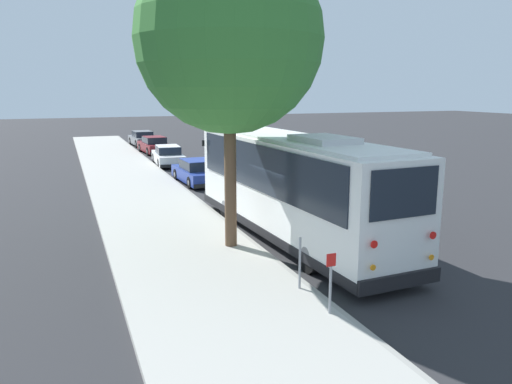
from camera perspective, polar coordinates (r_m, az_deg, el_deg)
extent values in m
plane|color=#28282B|center=(16.24, 4.79, -5.90)|extent=(160.00, 160.00, 0.00)
cube|color=#A3A099|center=(15.04, -8.04, -7.12)|extent=(80.00, 4.34, 0.15)
cube|color=gray|center=(15.66, 0.00, -6.23)|extent=(80.00, 0.14, 0.15)
cube|color=white|center=(16.39, 4.06, 0.75)|extent=(10.95, 2.91, 3.03)
cube|color=black|center=(16.70, 3.99, -3.88)|extent=(11.01, 2.96, 0.28)
cube|color=black|center=(16.28, 4.09, 3.06)|extent=(10.07, 2.95, 1.46)
cube|color=black|center=(21.20, -2.89, 5.07)|extent=(0.13, 2.07, 1.53)
cube|color=black|center=(11.81, 16.65, -0.13)|extent=(0.13, 1.90, 1.16)
cube|color=black|center=(21.13, -2.91, 6.98)|extent=(0.13, 1.71, 0.22)
cube|color=white|center=(16.17, 4.14, 6.17)|extent=(10.28, 2.65, 0.10)
cube|color=silver|center=(14.49, 7.78, 5.94)|extent=(2.06, 1.44, 0.20)
cube|color=black|center=(21.54, -2.86, -0.22)|extent=(0.22, 2.39, 0.36)
cube|color=black|center=(12.38, 16.16, -9.77)|extent=(0.22, 2.39, 0.36)
cylinder|color=red|center=(11.49, 13.35, -5.85)|extent=(0.04, 0.18, 0.18)
cylinder|color=orange|center=(11.66, 13.22, -8.40)|extent=(0.04, 0.14, 0.14)
cylinder|color=red|center=(12.57, 19.58, -4.70)|extent=(0.04, 0.18, 0.18)
cylinder|color=orange|center=(12.72, 19.41, -7.06)|extent=(0.04, 0.14, 0.14)
cube|color=white|center=(21.29, -4.91, 0.08)|extent=(0.06, 0.32, 0.18)
cube|color=white|center=(21.85, -0.98, 0.41)|extent=(0.06, 0.32, 0.18)
cube|color=black|center=(20.38, -6.05, 5.58)|extent=(0.06, 0.10, 0.24)
cylinder|color=black|center=(19.10, -3.27, -1.62)|extent=(1.03, 0.35, 1.01)
cylinder|color=slate|center=(19.10, -3.27, -1.62)|extent=(0.47, 0.34, 0.46)
cylinder|color=black|center=(19.91, 2.27, -1.06)|extent=(1.03, 0.35, 1.01)
cylinder|color=slate|center=(19.91, 2.27, -1.06)|extent=(0.47, 0.34, 0.46)
cylinder|color=black|center=(13.66, 6.19, -7.11)|extent=(1.03, 0.35, 1.01)
cylinder|color=slate|center=(13.66, 6.19, -7.11)|extent=(0.47, 0.34, 0.46)
cylinder|color=black|center=(14.76, 13.15, -5.91)|extent=(1.03, 0.35, 1.01)
cylinder|color=slate|center=(14.76, 13.15, -5.91)|extent=(0.47, 0.34, 0.46)
cube|color=navy|center=(26.64, -6.70, 2.00)|extent=(4.34, 1.93, 0.61)
cube|color=black|center=(26.45, -6.65, 3.12)|extent=(2.09, 1.59, 0.48)
cube|color=navy|center=(26.42, -6.67, 3.64)|extent=(2.00, 1.55, 0.05)
cube|color=black|center=(28.72, -7.95, 2.25)|extent=(0.15, 1.69, 0.20)
cube|color=black|center=(24.66, -5.21, 0.77)|extent=(0.15, 1.69, 0.20)
cylinder|color=black|center=(27.74, -9.09, 1.99)|extent=(0.62, 0.23, 0.61)
cylinder|color=slate|center=(27.74, -9.09, 1.99)|extent=(0.28, 0.23, 0.28)
cylinder|color=black|center=(28.17, -5.95, 2.23)|extent=(0.62, 0.23, 0.61)
cylinder|color=slate|center=(28.17, -5.95, 2.23)|extent=(0.28, 0.23, 0.28)
cylinder|color=black|center=(25.17, -7.52, 1.06)|extent=(0.62, 0.23, 0.61)
cylinder|color=slate|center=(25.17, -7.52, 1.06)|extent=(0.28, 0.23, 0.28)
cylinder|color=black|center=(25.65, -4.10, 1.33)|extent=(0.62, 0.23, 0.61)
cylinder|color=slate|center=(25.65, -4.10, 1.33)|extent=(0.28, 0.23, 0.28)
cube|color=silver|center=(33.37, -10.02, 3.86)|extent=(4.51, 1.90, 0.62)
cube|color=black|center=(33.19, -10.02, 4.78)|extent=(2.17, 1.54, 0.48)
cube|color=silver|center=(33.16, -10.04, 5.19)|extent=(2.09, 1.50, 0.05)
cube|color=black|center=(35.59, -10.51, 3.98)|extent=(0.17, 1.60, 0.20)
cube|color=black|center=(31.21, -9.43, 2.96)|extent=(0.17, 1.60, 0.20)
cylinder|color=black|center=(34.67, -11.56, 3.83)|extent=(0.64, 0.24, 0.63)
cylinder|color=slate|center=(34.67, -11.56, 3.83)|extent=(0.30, 0.24, 0.28)
cylinder|color=black|center=(34.87, -9.11, 3.96)|extent=(0.64, 0.24, 0.63)
cylinder|color=slate|center=(34.87, -9.11, 3.96)|extent=(0.30, 0.24, 0.28)
cylinder|color=black|center=(31.93, -10.99, 3.20)|extent=(0.64, 0.24, 0.63)
cylinder|color=slate|center=(31.93, -10.99, 3.20)|extent=(0.30, 0.24, 0.28)
cylinder|color=black|center=(32.14, -8.34, 3.35)|extent=(0.64, 0.24, 0.63)
cylinder|color=slate|center=(32.14, -8.34, 3.35)|extent=(0.30, 0.24, 0.28)
cube|color=maroon|center=(39.87, -11.56, 5.06)|extent=(4.49, 2.00, 0.64)
cube|color=black|center=(39.70, -11.55, 5.85)|extent=(2.17, 1.62, 0.48)
cube|color=maroon|center=(39.67, -11.57, 6.19)|extent=(2.08, 1.58, 0.05)
cube|color=black|center=(42.04, -12.26, 5.06)|extent=(0.19, 1.67, 0.20)
cube|color=black|center=(37.75, -10.76, 4.40)|extent=(0.19, 1.67, 0.20)
cylinder|color=black|center=(41.06, -13.08, 4.96)|extent=(0.66, 0.24, 0.65)
cylinder|color=slate|center=(41.06, -13.08, 4.96)|extent=(0.31, 0.24, 0.29)
cylinder|color=black|center=(41.41, -10.94, 5.11)|extent=(0.66, 0.24, 0.65)
cylinder|color=slate|center=(41.41, -10.94, 5.11)|extent=(0.31, 0.24, 0.29)
cylinder|color=black|center=(38.37, -12.21, 4.55)|extent=(0.66, 0.24, 0.65)
cylinder|color=slate|center=(38.37, -12.21, 4.55)|extent=(0.31, 0.24, 0.29)
cylinder|color=black|center=(38.74, -9.93, 4.71)|extent=(0.66, 0.24, 0.65)
cylinder|color=slate|center=(38.74, -9.93, 4.71)|extent=(0.31, 0.24, 0.29)
cube|color=slate|center=(45.29, -12.85, 5.78)|extent=(4.31, 1.98, 0.65)
cube|color=black|center=(45.13, -12.85, 6.48)|extent=(2.08, 1.60, 0.48)
cube|color=slate|center=(45.11, -12.86, 6.78)|extent=(2.00, 1.56, 0.05)
cube|color=black|center=(47.38, -13.38, 5.73)|extent=(0.18, 1.67, 0.20)
cube|color=black|center=(43.24, -12.24, 5.24)|extent=(0.18, 1.67, 0.20)
cylinder|color=black|center=(46.45, -14.14, 5.66)|extent=(0.67, 0.24, 0.66)
cylinder|color=slate|center=(46.45, -14.14, 5.66)|extent=(0.31, 0.24, 0.30)
cylinder|color=black|center=(46.76, -12.24, 5.79)|extent=(0.67, 0.24, 0.66)
cylinder|color=slate|center=(46.76, -12.24, 5.79)|extent=(0.31, 0.24, 0.30)
cylinder|color=black|center=(43.85, -13.48, 5.36)|extent=(0.67, 0.24, 0.66)
cylinder|color=slate|center=(43.85, -13.48, 5.36)|extent=(0.31, 0.24, 0.30)
cylinder|color=black|center=(44.18, -11.48, 5.49)|extent=(0.67, 0.24, 0.66)
cylinder|color=slate|center=(44.18, -11.48, 5.49)|extent=(0.31, 0.24, 0.30)
cylinder|color=brown|center=(15.05, -2.95, 1.65)|extent=(0.37, 0.37, 4.25)
sphere|color=#387A33|center=(14.89, -3.12, 17.09)|extent=(5.43, 5.43, 5.43)
cylinder|color=gray|center=(10.97, 8.48, -11.00)|extent=(0.06, 0.06, 1.06)
cube|color=red|center=(10.73, 8.59, -7.69)|extent=(0.02, 0.22, 0.28)
cylinder|color=gray|center=(12.14, 5.03, -8.10)|extent=(0.06, 0.06, 1.28)
cube|color=silver|center=(17.23, 16.19, -5.29)|extent=(2.40, 0.14, 0.01)
cube|color=silver|center=(22.11, 6.79, -1.19)|extent=(2.40, 0.14, 0.01)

